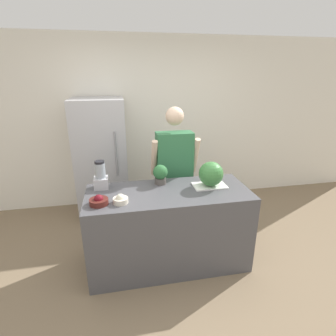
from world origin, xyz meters
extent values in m
plane|color=#7F6B51|center=(0.00, 0.00, 0.00)|extent=(14.00, 14.00, 0.00)
cube|color=white|center=(0.00, 2.05, 1.30)|extent=(8.00, 0.06, 2.60)
cube|color=#4C4C51|center=(0.00, 0.36, 0.44)|extent=(1.72, 0.72, 0.88)
cube|color=#B7B7BC|center=(-0.74, 1.67, 0.87)|extent=(0.72, 0.66, 1.74)
cylinder|color=gray|center=(-0.53, 1.32, 1.04)|extent=(0.02, 0.02, 0.61)
cube|color=#4C608C|center=(0.19, 0.94, 0.41)|extent=(0.34, 0.18, 0.81)
cube|color=#337247|center=(0.19, 0.94, 1.10)|extent=(0.45, 0.22, 0.57)
sphere|color=beige|center=(0.19, 0.94, 1.58)|extent=(0.22, 0.22, 0.22)
cylinder|color=beige|center=(-0.07, 0.90, 1.09)|extent=(0.07, 0.23, 0.48)
cylinder|color=beige|center=(0.44, 0.90, 1.09)|extent=(0.07, 0.23, 0.48)
cube|color=white|center=(0.47, 0.41, 0.89)|extent=(0.36, 0.22, 0.01)
sphere|color=#3D7F3D|center=(0.47, 0.40, 1.03)|extent=(0.27, 0.27, 0.27)
cylinder|color=#511E19|center=(-0.70, 0.20, 0.91)|extent=(0.18, 0.18, 0.05)
sphere|color=maroon|center=(-0.70, 0.20, 0.94)|extent=(0.09, 0.09, 0.09)
cylinder|color=beige|center=(-0.50, 0.19, 0.91)|extent=(0.15, 0.15, 0.05)
sphere|color=white|center=(-0.50, 0.19, 0.94)|extent=(0.08, 0.08, 0.08)
cube|color=#B7B7BC|center=(-0.69, 0.59, 0.94)|extent=(0.15, 0.15, 0.12)
cylinder|color=#99A3AD|center=(-0.69, 0.59, 1.09)|extent=(0.11, 0.11, 0.16)
cylinder|color=black|center=(-0.69, 0.59, 1.18)|extent=(0.10, 0.10, 0.02)
cylinder|color=#514C47|center=(-0.05, 0.58, 0.92)|extent=(0.13, 0.13, 0.07)
sphere|color=#2D6B38|center=(-0.05, 0.58, 1.02)|extent=(0.16, 0.16, 0.16)
camera|label=1|loc=(-0.49, -2.09, 2.05)|focal=28.00mm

